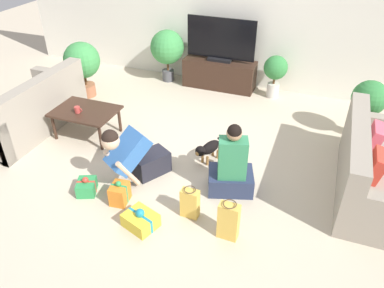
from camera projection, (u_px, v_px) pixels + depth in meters
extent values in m
plane|color=beige|center=(179.00, 159.00, 5.01)|extent=(16.00, 16.00, 0.00)
cube|color=white|center=(237.00, 12.00, 6.34)|extent=(8.40, 0.06, 2.60)
cube|color=gray|center=(26.00, 116.00, 5.57)|extent=(0.91, 1.82, 0.41)
cube|color=gray|center=(39.00, 94.00, 5.24)|extent=(0.20, 1.82, 0.42)
cube|color=gray|center=(60.00, 88.00, 6.17)|extent=(0.91, 0.16, 0.59)
cube|color=#3366AD|center=(46.00, 85.00, 5.63)|extent=(0.18, 0.34, 0.32)
cube|color=#E5566B|center=(28.00, 96.00, 5.33)|extent=(0.18, 0.34, 0.32)
cube|color=#288E6B|center=(9.00, 107.00, 5.03)|extent=(0.18, 0.34, 0.32)
cube|color=gray|center=(381.00, 179.00, 4.32)|extent=(0.91, 1.82, 0.41)
cube|color=gray|center=(357.00, 143.00, 4.20)|extent=(0.20, 1.82, 0.42)
cube|color=gray|center=(380.00, 137.00, 4.92)|extent=(0.91, 0.16, 0.59)
cube|color=red|center=(376.00, 166.00, 3.94)|extent=(0.18, 0.34, 0.32)
cube|color=#E5566B|center=(374.00, 138.00, 4.40)|extent=(0.18, 0.34, 0.32)
cube|color=#382319|center=(85.00, 111.00, 5.30)|extent=(0.89, 0.64, 0.03)
cylinder|color=#382319|center=(54.00, 127.00, 5.32)|extent=(0.04, 0.04, 0.38)
cylinder|color=#382319|center=(101.00, 138.00, 5.10)|extent=(0.04, 0.04, 0.38)
cylinder|color=#382319|center=(76.00, 111.00, 5.73)|extent=(0.04, 0.04, 0.38)
cylinder|color=#382319|center=(120.00, 120.00, 5.50)|extent=(0.04, 0.04, 0.38)
cube|color=#382319|center=(219.00, 74.00, 6.76)|extent=(1.29, 0.41, 0.51)
cube|color=black|center=(220.00, 59.00, 6.60)|extent=(0.42, 0.20, 0.05)
cube|color=black|center=(221.00, 38.00, 6.40)|extent=(1.21, 0.03, 0.70)
cylinder|color=#A36042|center=(87.00, 90.00, 6.55)|extent=(0.31, 0.31, 0.21)
cylinder|color=brown|center=(85.00, 80.00, 6.44)|extent=(0.06, 0.06, 0.18)
sphere|color=#3D8E47|center=(82.00, 60.00, 6.25)|extent=(0.61, 0.61, 0.61)
cylinder|color=#4C4C51|center=(168.00, 75.00, 7.10)|extent=(0.22, 0.22, 0.20)
cylinder|color=brown|center=(168.00, 66.00, 6.99)|extent=(0.04, 0.04, 0.18)
sphere|color=#3D8E47|center=(167.00, 47.00, 6.79)|extent=(0.61, 0.61, 0.61)
cylinder|color=beige|center=(273.00, 90.00, 6.50)|extent=(0.21, 0.21, 0.25)
cylinder|color=brown|center=(274.00, 80.00, 6.40)|extent=(0.04, 0.04, 0.12)
sphere|color=#337F3D|center=(276.00, 68.00, 6.27)|extent=(0.40, 0.40, 0.40)
cylinder|color=#A36042|center=(361.00, 128.00, 5.40)|extent=(0.21, 0.21, 0.28)
cylinder|color=brown|center=(364.00, 116.00, 5.28)|extent=(0.04, 0.04, 0.14)
sphere|color=#337F3D|center=(370.00, 98.00, 5.13)|extent=(0.48, 0.48, 0.48)
cube|color=#23232D|center=(151.00, 163.00, 4.70)|extent=(0.47, 0.53, 0.28)
cube|color=#3366AD|center=(128.00, 151.00, 4.37)|extent=(0.54, 0.61, 0.48)
sphere|color=beige|center=(110.00, 141.00, 4.14)|extent=(0.21, 0.21, 0.21)
sphere|color=black|center=(110.00, 138.00, 4.12)|extent=(0.19, 0.19, 0.19)
cylinder|color=beige|center=(116.00, 162.00, 4.52)|extent=(0.20, 0.27, 0.43)
cylinder|color=beige|center=(128.00, 174.00, 4.33)|extent=(0.20, 0.27, 0.43)
cube|color=#283351|center=(230.00, 180.00, 4.44)|extent=(0.62, 0.54, 0.24)
cube|color=#338456|center=(233.00, 158.00, 4.19)|extent=(0.37, 0.29, 0.49)
sphere|color=tan|center=(234.00, 133.00, 4.02)|extent=(0.17, 0.17, 0.17)
sphere|color=black|center=(235.00, 131.00, 3.99)|extent=(0.16, 0.16, 0.16)
cylinder|color=tan|center=(242.00, 154.00, 4.39)|extent=(0.13, 0.26, 0.06)
cylinder|color=tan|center=(221.00, 153.00, 4.40)|extent=(0.13, 0.26, 0.06)
ellipsoid|color=black|center=(210.00, 147.00, 4.88)|extent=(0.26, 0.35, 0.16)
sphere|color=black|center=(200.00, 151.00, 4.74)|extent=(0.13, 0.13, 0.13)
sphere|color=olive|center=(198.00, 153.00, 4.71)|extent=(0.06, 0.06, 0.06)
cylinder|color=black|center=(220.00, 140.00, 4.97)|extent=(0.06, 0.09, 0.10)
cylinder|color=olive|center=(202.00, 158.00, 4.92)|extent=(0.03, 0.03, 0.13)
cylinder|color=olive|center=(207.00, 161.00, 4.87)|extent=(0.03, 0.03, 0.13)
cylinder|color=olive|center=(213.00, 152.00, 5.04)|extent=(0.03, 0.03, 0.13)
cylinder|color=olive|center=(218.00, 154.00, 4.99)|extent=(0.03, 0.03, 0.13)
cube|color=yellow|center=(141.00, 220.00, 3.95)|extent=(0.41, 0.37, 0.16)
cube|color=teal|center=(141.00, 220.00, 3.95)|extent=(0.33, 0.14, 0.16)
sphere|color=teal|center=(140.00, 213.00, 3.89)|extent=(0.10, 0.10, 0.10)
cube|color=orange|center=(120.00, 194.00, 4.25)|extent=(0.21, 0.25, 0.24)
cube|color=#2D934C|center=(120.00, 194.00, 4.25)|extent=(0.19, 0.05, 0.24)
sphere|color=#2D934C|center=(118.00, 184.00, 4.17)|extent=(0.06, 0.06, 0.06)
cube|color=#2D934C|center=(87.00, 187.00, 4.41)|extent=(0.29, 0.31, 0.16)
cube|color=red|center=(87.00, 187.00, 4.41)|extent=(0.21, 0.11, 0.16)
sphere|color=red|center=(85.00, 180.00, 4.35)|extent=(0.07, 0.07, 0.07)
cube|color=#E5B74C|center=(190.00, 203.00, 4.03)|extent=(0.20, 0.11, 0.35)
torus|color=#4C3823|center=(190.00, 190.00, 3.92)|extent=(0.13, 0.13, 0.01)
cube|color=#E5B74C|center=(228.00, 221.00, 3.75)|extent=(0.21, 0.12, 0.43)
torus|color=#4C3823|center=(230.00, 204.00, 3.63)|extent=(0.14, 0.14, 0.01)
cylinder|color=#B23D38|center=(77.00, 110.00, 5.21)|extent=(0.08, 0.08, 0.09)
torus|color=#B23D38|center=(80.00, 110.00, 5.19)|extent=(0.06, 0.01, 0.06)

